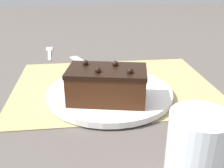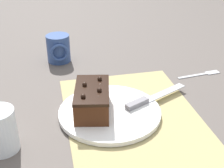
{
  "view_description": "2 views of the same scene",
  "coord_description": "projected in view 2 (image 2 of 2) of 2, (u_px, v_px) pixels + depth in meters",
  "views": [
    {
      "loc": [
        -0.07,
        -0.56,
        0.25
      ],
      "look_at": [
        -0.01,
        -0.05,
        0.03
      ],
      "focal_mm": 42.0,
      "sensor_mm": 36.0,
      "label": 1
    },
    {
      "loc": [
        0.64,
        -0.2,
        0.46
      ],
      "look_at": [
        -0.05,
        -0.04,
        0.07
      ],
      "focal_mm": 50.0,
      "sensor_mm": 36.0,
      "label": 2
    }
  ],
  "objects": [
    {
      "name": "chocolate_cake",
      "position": [
        92.0,
        99.0,
        0.79
      ],
      "size": [
        0.16,
        0.11,
        0.07
      ],
      "rotation": [
        0.0,
        0.0,
        -0.2
      ],
      "color": "#472614",
      "rests_on": "cake_plate"
    },
    {
      "name": "placemat_woven",
      "position": [
        132.0,
        115.0,
        0.81
      ],
      "size": [
        0.46,
        0.34,
        0.0
      ],
      "primitive_type": "cube",
      "color": "tan",
      "rests_on": "ground_plane"
    },
    {
      "name": "coffee_mug",
      "position": [
        58.0,
        49.0,
        1.09
      ],
      "size": [
        0.09,
        0.08,
        0.1
      ],
      "color": "navy",
      "rests_on": "ground_plane"
    },
    {
      "name": "ground_plane",
      "position": [
        132.0,
        116.0,
        0.81
      ],
      "size": [
        3.0,
        3.0,
        0.0
      ],
      "primitive_type": "plane",
      "color": "#544C47"
    },
    {
      "name": "serving_knife",
      "position": [
        147.0,
        100.0,
        0.84
      ],
      "size": [
        0.11,
        0.2,
        0.01
      ],
      "rotation": [
        0.0,
        0.0,
        0.45
      ],
      "color": "slate",
      "rests_on": "cake_plate"
    },
    {
      "name": "dessert_fork",
      "position": [
        202.0,
        74.0,
        1.02
      ],
      "size": [
        0.03,
        0.15,
        0.01
      ],
      "rotation": [
        0.0,
        0.0,
        0.11
      ],
      "color": "#B7BABF",
      "rests_on": "ground_plane"
    },
    {
      "name": "cake_plate",
      "position": [
        110.0,
        112.0,
        0.81
      ],
      "size": [
        0.27,
        0.27,
        0.01
      ],
      "color": "white",
      "rests_on": "placemat_woven"
    },
    {
      "name": "drinking_glass",
      "position": [
        0.0,
        130.0,
        0.67
      ],
      "size": [
        0.07,
        0.07,
        0.1
      ],
      "color": "white",
      "rests_on": "ground_plane"
    }
  ]
}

